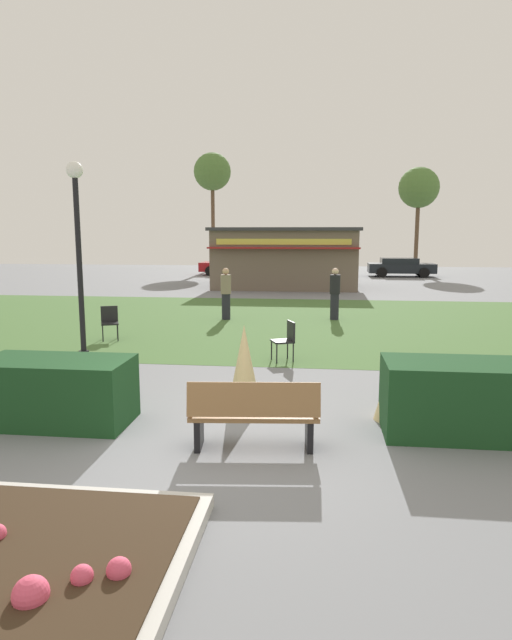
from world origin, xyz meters
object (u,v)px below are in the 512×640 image
object	(u,v)px
person_standing	(226,293)
park_bench	(254,414)
tree_left_bg	(212,173)
parked_car_center_slot	(309,266)
cafe_chair_east	(110,320)
parked_car_west_slot	(232,265)
trash_bin	(497,410)
person_strolling	(335,294)
food_kiosk	(286,257)
cafe_chair_west	(286,338)
lamppost_mid	(78,238)
parked_car_east_slot	(401,267)
tree_right_bg	(419,188)

from	to	relation	value
person_standing	park_bench	bearing A→B (deg)	-74.23
person_standing	tree_left_bg	xyz separation A→B (m)	(-5.16, 24.09, 6.40)
parked_car_center_slot	tree_left_bg	xyz separation A→B (m)	(-7.46, 5.39, 6.62)
cafe_chair_east	person_standing	world-z (taller)	person_standing
parked_car_west_slot	tree_left_bg	size ratio (longest dim) A/B	0.49
trash_bin	person_strolling	world-z (taller)	person_strolling
trash_bin	food_kiosk	distance (m)	21.55
park_bench	cafe_chair_east	size ratio (longest dim) A/B	1.96
parked_car_center_slot	tree_left_bg	bearing A→B (deg)	144.17
trash_bin	cafe_chair_west	distance (m)	5.36
lamppost_mid	food_kiosk	distance (m)	17.55
lamppost_mid	cafe_chair_east	xyz separation A→B (m)	(-0.29, 2.28, -2.19)
tree_left_bg	person_strolling	bearing A→B (deg)	-69.88
lamppost_mid	parked_car_west_slot	world-z (taller)	lamppost_mid
parked_car_east_slot	tree_right_bg	world-z (taller)	tree_right_bg
food_kiosk	trash_bin	bearing A→B (deg)	-78.67
food_kiosk	person_strolling	bearing A→B (deg)	-78.11
person_strolling	trash_bin	bearing A→B (deg)	-25.45
lamppost_mid	tree_left_bg	xyz separation A→B (m)	(-2.95, 30.10, 4.55)
trash_bin	tree_left_bg	xyz separation A→B (m)	(-10.65, 34.04, 6.83)
food_kiosk	person_standing	bearing A→B (deg)	-96.46
parked_car_west_slot	parked_car_east_slot	world-z (taller)	same
food_kiosk	cafe_chair_east	distance (m)	15.38
park_bench	cafe_chair_east	world-z (taller)	park_bench
person_strolling	person_standing	xyz separation A→B (m)	(-3.53, -0.36, 0.00)
person_standing	parked_car_west_slot	bearing A→B (deg)	102.74
tree_right_bg	food_kiosk	bearing A→B (deg)	-127.16
cafe_chair_west	parked_car_west_slot	bearing A→B (deg)	102.05
park_bench	cafe_chair_west	bearing A→B (deg)	88.78
park_bench	parked_car_east_slot	bearing A→B (deg)	78.45
tree_right_bg	parked_car_east_slot	bearing A→B (deg)	-112.73
park_bench	cafe_chair_east	xyz separation A→B (m)	(-4.71, 6.95, 0.05)
parked_car_center_slot	tree_right_bg	size ratio (longest dim) A/B	0.58
park_bench	food_kiosk	xyz separation A→B (m)	(-0.96, 21.83, 1.07)
food_kiosk	cafe_chair_east	xyz separation A→B (m)	(-3.75, -14.88, -1.02)
food_kiosk	cafe_chair_west	size ratio (longest dim) A/B	8.40
person_strolling	parked_car_west_slot	size ratio (longest dim) A/B	0.40
parked_car_west_slot	parked_car_center_slot	xyz separation A→B (m)	(5.17, -0.00, 0.00)
tree_left_bg	cafe_chair_west	bearing A→B (deg)	-75.86
food_kiosk	lamppost_mid	bearing A→B (deg)	-101.42
cafe_chair_west	parked_car_west_slot	distance (m)	24.88
tree_left_bg	lamppost_mid	bearing A→B (deg)	-84.39
parked_car_east_slot	tree_left_bg	xyz separation A→B (m)	(-13.38, 5.39, 6.62)
parked_car_center_slot	park_bench	bearing A→B (deg)	-90.16
parked_car_east_slot	tree_left_bg	bearing A→B (deg)	158.08
tree_left_bg	tree_right_bg	bearing A→B (deg)	-6.62
lamppost_mid	trash_bin	bearing A→B (deg)	-27.13
parked_car_west_slot	person_standing	bearing A→B (deg)	-81.29
trash_bin	parked_car_west_slot	size ratio (longest dim) A/B	0.20
parked_car_west_slot	parked_car_east_slot	xyz separation A→B (m)	(11.09, -0.00, 0.00)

